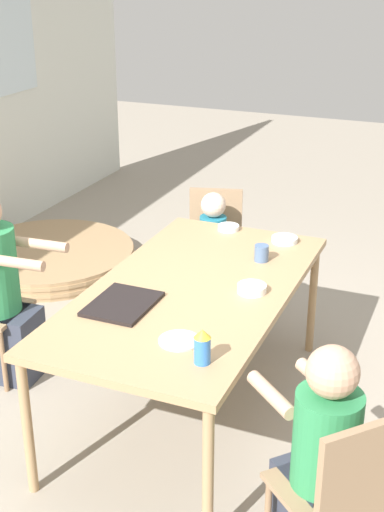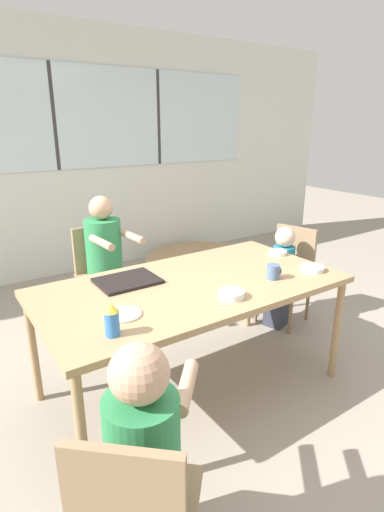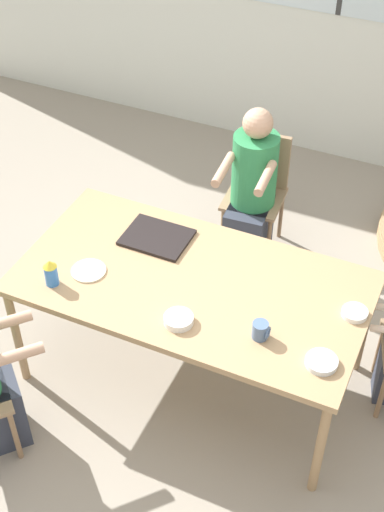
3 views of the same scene
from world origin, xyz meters
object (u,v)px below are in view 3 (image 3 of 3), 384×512
(coffee_mug, at_px, (261,330))
(bowl_fruit, at_px, (355,313))
(chair_for_man_blue_shirt, at_px, (258,182))
(sippy_cup, at_px, (51,272))
(bowl_white_shallow, at_px, (321,362))
(bowl_cereal, at_px, (179,320))
(person_man_blue_shirt, at_px, (252,193))

(coffee_mug, distance_m, bowl_fruit, 0.52)
(chair_for_man_blue_shirt, height_order, sippy_cup, sippy_cup)
(bowl_white_shallow, relative_size, bowl_cereal, 1.03)
(coffee_mug, distance_m, sippy_cup, 1.17)
(person_man_blue_shirt, relative_size, sippy_cup, 7.12)
(chair_for_man_blue_shirt, distance_m, bowl_cereal, 1.71)
(person_man_blue_shirt, distance_m, sippy_cup, 1.68)
(person_man_blue_shirt, xyz_separation_m, bowl_fruit, (0.97, -1.09, 0.27))
(bowl_white_shallow, bearing_deg, bowl_fruit, 81.00)
(chair_for_man_blue_shirt, height_order, bowl_white_shallow, chair_for_man_blue_shirt)
(sippy_cup, bearing_deg, person_man_blue_shirt, 69.09)
(bowl_white_shallow, xyz_separation_m, bowl_fruit, (0.06, 0.39, -0.00))
(chair_for_man_blue_shirt, xyz_separation_m, bowl_white_shallow, (0.92, -1.65, 0.28))
(bowl_cereal, bearing_deg, chair_for_man_blue_shirt, 95.85)
(chair_for_man_blue_shirt, bearing_deg, person_man_blue_shirt, 90.00)
(person_man_blue_shirt, xyz_separation_m, coffee_mug, (0.58, -1.44, 0.30))
(chair_for_man_blue_shirt, xyz_separation_m, sippy_cup, (-0.58, -1.70, 0.35))
(coffee_mug, bearing_deg, bowl_cereal, -169.23)
(bowl_cereal, bearing_deg, bowl_white_shallow, 2.74)
(chair_for_man_blue_shirt, bearing_deg, coffee_mug, 105.74)
(sippy_cup, distance_m, bowl_white_shallow, 1.50)
(bowl_white_shallow, bearing_deg, sippy_cup, -177.80)
(sippy_cup, height_order, bowl_fruit, sippy_cup)
(bowl_fruit, bearing_deg, sippy_cup, -164.00)
(sippy_cup, bearing_deg, bowl_cereal, 1.66)
(sippy_cup, relative_size, bowl_fruit, 1.20)
(coffee_mug, height_order, bowl_fruit, coffee_mug)
(person_man_blue_shirt, relative_size, bowl_cereal, 7.55)
(person_man_blue_shirt, bearing_deg, coffee_mug, 107.39)
(chair_for_man_blue_shirt, relative_size, bowl_cereal, 5.58)
(chair_for_man_blue_shirt, relative_size, sippy_cup, 5.26)
(chair_for_man_blue_shirt, xyz_separation_m, coffee_mug, (0.59, -1.60, 0.31))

